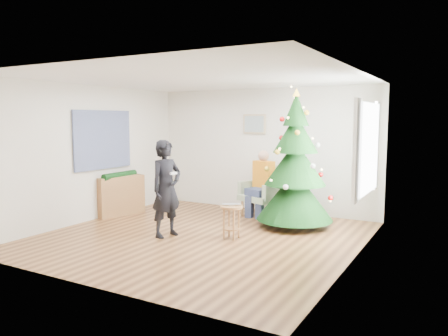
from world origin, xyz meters
The scene contains 19 objects.
floor centered at (0.00, 0.00, 0.00)m, with size 5.00×5.00×0.00m, color brown.
ceiling centered at (0.00, 0.00, 2.60)m, with size 5.00×5.00×0.00m, color white.
wall_back centered at (0.00, 2.50, 1.30)m, with size 5.00×5.00×0.00m, color silver.
wall_front centered at (0.00, -2.50, 1.30)m, with size 5.00×5.00×0.00m, color silver.
wall_left centered at (-2.50, 0.00, 1.30)m, with size 5.00×5.00×0.00m, color silver.
wall_right centered at (2.50, 0.00, 1.30)m, with size 5.00×5.00×0.00m, color silver.
window_panel centered at (2.47, 1.00, 1.50)m, with size 0.04×1.30×1.40m, color white.
curtains centered at (2.44, 1.00, 1.50)m, with size 0.05×1.75×1.50m.
christmas_tree centered at (1.11, 1.42, 1.12)m, with size 1.38×1.38×2.50m.
stool centered at (0.50, 0.14, 0.28)m, with size 0.36×0.36×0.55m.
laptop centered at (0.50, 0.14, 0.56)m, with size 0.30×0.19×0.02m, color silver.
armchair centered at (0.21, 2.02, 0.37)m, with size 0.91×0.89×1.01m.
seated_person centered at (0.19, 1.97, 0.68)m, with size 0.52×0.68×1.32m.
standing_man centered at (-0.52, -0.26, 0.81)m, with size 0.59×0.39×1.61m, color black.
game_controller centered at (-0.34, -0.29, 1.08)m, with size 0.04×0.13×0.04m, color white.
console centered at (-2.33, 0.60, 0.40)m, with size 0.30×1.00×0.80m, color brown.
garland centered at (-2.33, 0.60, 0.82)m, with size 0.14×0.14×0.90m, color black.
tapestry centered at (-2.46, 0.30, 1.55)m, with size 0.03×1.50×1.15m, color black.
framed_picture centered at (-0.20, 2.46, 1.85)m, with size 0.52×0.05×0.42m.
Camera 1 is at (3.82, -6.03, 1.95)m, focal length 35.00 mm.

